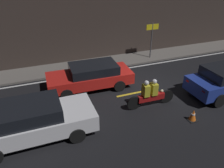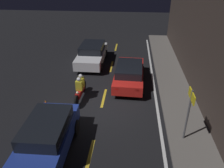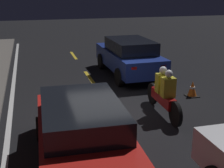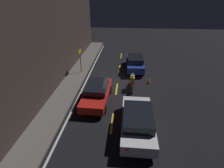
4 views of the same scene
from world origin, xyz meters
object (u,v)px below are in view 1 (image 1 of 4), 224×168
sedan_white (32,120)px  motorcycle (150,94)px  taxi_red (91,76)px  shop_sign (152,34)px  traffic_cone_near (193,115)px

sedan_white → motorcycle: sedan_white is taller
taxi_red → sedan_white: bearing=45.2°
motorcycle → shop_sign: bearing=61.9°
taxi_red → shop_sign: size_ratio=1.88×
motorcycle → traffic_cone_near: motorcycle is taller
taxi_red → motorcycle: 3.41m
motorcycle → traffic_cone_near: 2.05m
traffic_cone_near → motorcycle: bearing=127.4°
sedan_white → shop_sign: 9.88m
taxi_red → traffic_cone_near: taxi_red is taller
sedan_white → shop_sign: size_ratio=1.92×
sedan_white → taxi_red: sedan_white is taller
shop_sign → motorcycle: bearing=-119.7°
sedan_white → motorcycle: bearing=2.4°
taxi_red → shop_sign: bearing=-151.7°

